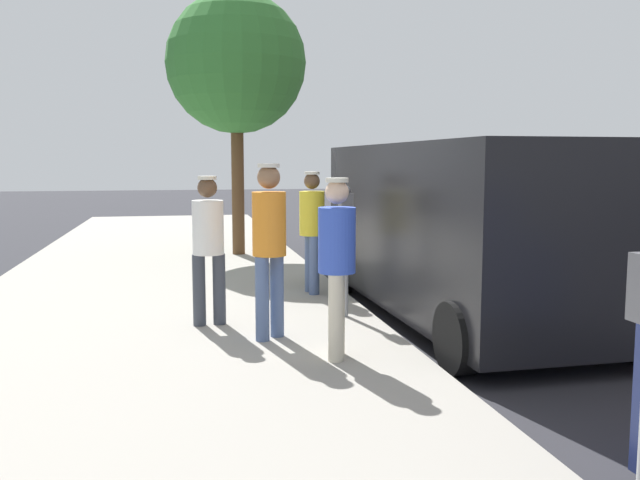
% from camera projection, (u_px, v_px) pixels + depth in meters
% --- Properties ---
extents(ground_plane, '(80.00, 80.00, 0.00)m').
position_uv_depth(ground_plane, '(476.00, 336.00, 7.61)').
color(ground_plane, '#2D2D33').
extents(sidewalk_slab, '(5.00, 32.00, 0.15)m').
position_uv_depth(sidewalk_slab, '(154.00, 347.00, 6.90)').
color(sidewalk_slab, '#9E998E').
rests_on(sidewalk_slab, ground).
extents(parking_meter_near, '(0.14, 0.18, 1.52)m').
position_uv_depth(parking_meter_near, '(346.00, 228.00, 7.83)').
color(parking_meter_near, gray).
rests_on(parking_meter_near, sidewalk_slab).
extents(pedestrian_in_orange, '(0.34, 0.34, 1.77)m').
position_uv_depth(pedestrian_in_orange, '(269.00, 239.00, 6.83)').
color(pedestrian_in_orange, '#4C608C').
rests_on(pedestrian_in_orange, sidewalk_slab).
extents(pedestrian_in_blue, '(0.34, 0.35, 1.65)m').
position_uv_depth(pedestrian_in_blue, '(337.00, 256.00, 6.16)').
color(pedestrian_in_blue, beige).
rests_on(pedestrian_in_blue, sidewalk_slab).
extents(pedestrian_in_white, '(0.36, 0.34, 1.64)m').
position_uv_depth(pedestrian_in_white, '(208.00, 241.00, 7.42)').
color(pedestrian_in_white, '#383D47').
rests_on(pedestrian_in_white, sidewalk_slab).
extents(pedestrian_in_yellow, '(0.34, 0.36, 1.66)m').
position_uv_depth(pedestrian_in_yellow, '(312.00, 224.00, 9.22)').
color(pedestrian_in_yellow, '#4C608C').
rests_on(pedestrian_in_yellow, sidewalk_slab).
extents(parked_van, '(2.23, 5.24, 2.15)m').
position_uv_depth(parked_van, '(462.00, 226.00, 8.30)').
color(parked_van, black).
rests_on(parked_van, ground).
extents(street_tree, '(2.64, 2.64, 4.96)m').
position_uv_depth(street_tree, '(236.00, 64.00, 12.84)').
color(street_tree, brown).
rests_on(street_tree, sidewalk_slab).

